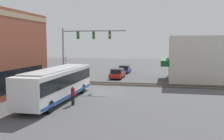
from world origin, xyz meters
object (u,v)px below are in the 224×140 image
(crossing_signal, at_px, (66,67))
(pedestrian_at_crossing, at_px, (74,79))
(parked_car_blue, at_px, (125,69))
(city_bus, at_px, (58,83))
(parked_car_red, at_px, (117,74))
(pedestrian_near_bus, at_px, (73,95))

(crossing_signal, bearing_deg, pedestrian_at_crossing, -108.39)
(parked_car_blue, distance_m, pedestrian_at_crossing, 15.32)
(city_bus, distance_m, parked_car_red, 16.27)
(city_bus, distance_m, pedestrian_near_bus, 2.45)
(parked_car_red, bearing_deg, pedestrian_at_crossing, 152.34)
(city_bus, relative_size, pedestrian_near_bus, 7.07)
(city_bus, distance_m, pedestrian_at_crossing, 8.39)
(parked_car_red, height_order, parked_car_blue, parked_car_red)
(parked_car_blue, height_order, pedestrian_at_crossing, pedestrian_at_crossing)
(crossing_signal, relative_size, parked_car_blue, 0.90)
(parked_car_blue, bearing_deg, parked_car_red, 180.00)
(city_bus, height_order, parked_car_blue, city_bus)
(parked_car_blue, height_order, pedestrian_near_bus, pedestrian_near_bus)
(pedestrian_at_crossing, relative_size, pedestrian_near_bus, 0.97)
(parked_car_blue, xyz_separation_m, pedestrian_at_crossing, (-14.76, 4.10, 0.18))
(parked_car_blue, xyz_separation_m, pedestrian_near_bus, (-24.22, 0.66, 0.21))
(city_bus, bearing_deg, parked_car_blue, -6.46)
(parked_car_red, xyz_separation_m, pedestrian_near_bus, (-17.28, 0.66, 0.15))
(parked_car_blue, relative_size, pedestrian_at_crossing, 2.62)
(parked_car_red, relative_size, parked_car_blue, 1.15)
(parked_car_red, distance_m, pedestrian_near_bus, 17.29)
(pedestrian_at_crossing, bearing_deg, city_bus, -169.67)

